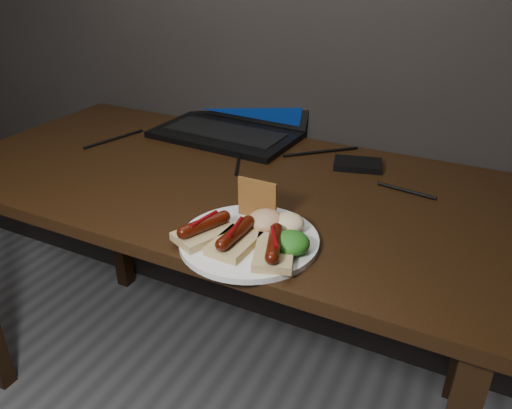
{
  "coord_description": "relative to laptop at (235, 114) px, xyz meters",
  "views": [
    {
      "loc": [
        0.6,
        0.41,
        1.27
      ],
      "look_at": [
        0.22,
        1.17,
        0.82
      ],
      "focal_mm": 35.0,
      "sensor_mm": 36.0,
      "label": 1
    }
  ],
  "objects": [
    {
      "name": "coleslaw_mound",
      "position": [
        0.39,
        -0.49,
        -0.03
      ],
      "size": [
        0.06,
        0.06,
        0.04
      ],
      "primitive_type": "ellipsoid",
      "color": "white",
      "rests_on": "plate"
    },
    {
      "name": "bread_sausage_left",
      "position": [
        0.25,
        -0.59,
        -0.03
      ],
      "size": [
        0.11,
        0.13,
        0.04
      ],
      "color": "#D5BA7D",
      "rests_on": "plate"
    },
    {
      "name": "desk",
      "position": [
        0.11,
        -0.31,
        -0.14
      ],
      "size": [
        1.4,
        0.7,
        0.75
      ],
      "color": "black",
      "rests_on": "ground"
    },
    {
      "name": "bread_sausage_right",
      "position": [
        0.4,
        -0.59,
        -0.03
      ],
      "size": [
        0.1,
        0.13,
        0.04
      ],
      "color": "#D5BA7D",
      "rests_on": "plate"
    },
    {
      "name": "crispbread",
      "position": [
        0.31,
        -0.47,
        -0.0
      ],
      "size": [
        0.09,
        0.01,
        0.08
      ],
      "primitive_type": "cube",
      "color": "#A6662D",
      "rests_on": "plate"
    },
    {
      "name": "plate",
      "position": [
        0.33,
        -0.55,
        -0.05
      ],
      "size": [
        0.35,
        0.35,
        0.01
      ],
      "primitive_type": "cylinder",
      "rotation": [
        0.0,
        0.0,
        -0.38
      ],
      "color": "white",
      "rests_on": "desk"
    },
    {
      "name": "bread_sausage_center",
      "position": [
        0.32,
        -0.59,
        -0.03
      ],
      "size": [
        0.07,
        0.12,
        0.04
      ],
      "color": "#D5BA7D",
      "rests_on": "plate"
    },
    {
      "name": "salad_greens",
      "position": [
        0.42,
        -0.56,
        -0.02
      ],
      "size": [
        0.07,
        0.07,
        0.04
      ],
      "primitive_type": "ellipsoid",
      "color": "#155811",
      "rests_on": "plate"
    },
    {
      "name": "hard_drive",
      "position": [
        0.41,
        -0.1,
        -0.05
      ],
      "size": [
        0.14,
        0.11,
        0.02
      ],
      "primitive_type": "cube",
      "rotation": [
        0.0,
        0.0,
        0.26
      ],
      "color": "black",
      "rests_on": "desk"
    },
    {
      "name": "desk_cables",
      "position": [
        0.15,
        -0.16,
        -0.05
      ],
      "size": [
        0.94,
        0.35,
        0.01
      ],
      "color": "black",
      "rests_on": "desk"
    },
    {
      "name": "salsa_mound",
      "position": [
        0.35,
        -0.51,
        -0.02
      ],
      "size": [
        0.07,
        0.07,
        0.04
      ],
      "primitive_type": "ellipsoid",
      "color": "maroon",
      "rests_on": "plate"
    },
    {
      "name": "laptop",
      "position": [
        0.0,
        0.0,
        0.0
      ],
      "size": [
        0.43,
        0.35,
        0.25
      ],
      "color": "black",
      "rests_on": "desk"
    }
  ]
}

